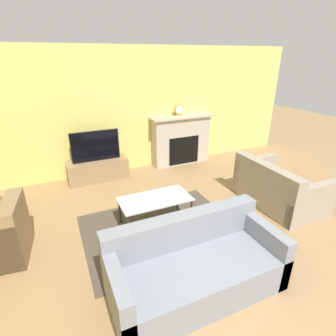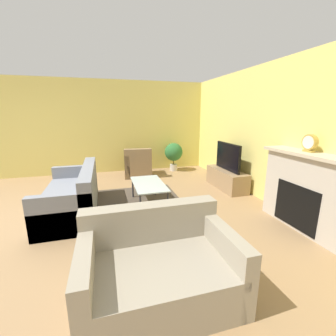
% 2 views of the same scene
% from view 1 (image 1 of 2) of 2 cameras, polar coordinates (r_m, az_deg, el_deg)
% --- Properties ---
extents(wall_back, '(8.93, 0.06, 2.70)m').
position_cam_1_polar(wall_back, '(5.93, -10.82, 11.83)').
color(wall_back, '#EADB72').
rests_on(wall_back, ground_plane).
extents(area_rug, '(2.31, 1.77, 0.00)m').
position_cam_1_polar(area_rug, '(4.19, -1.70, -13.12)').
color(area_rug, '#4C4238').
rests_on(area_rug, ground_plane).
extents(fireplace, '(1.53, 0.39, 1.19)m').
position_cam_1_polar(fireplace, '(6.41, 2.86, 6.38)').
color(fireplace, '#BCB2A3').
rests_on(fireplace, ground_plane).
extents(tv_stand, '(1.25, 0.46, 0.45)m').
position_cam_1_polar(tv_stand, '(5.83, -14.96, -0.41)').
color(tv_stand, '#997A56').
rests_on(tv_stand, ground_plane).
extents(tv, '(0.98, 0.06, 0.64)m').
position_cam_1_polar(tv, '(5.64, -15.52, 4.62)').
color(tv, black).
rests_on(tv, tv_stand).
extents(couch_sectional, '(1.94, 0.87, 0.82)m').
position_cam_1_polar(couch_sectional, '(3.18, 5.79, -20.65)').
color(couch_sectional, gray).
rests_on(couch_sectional, ground_plane).
extents(couch_loveseat, '(0.97, 1.45, 0.82)m').
position_cam_1_polar(couch_loveseat, '(5.10, 22.78, -4.26)').
color(couch_loveseat, '#9E937F').
rests_on(couch_loveseat, ground_plane).
extents(coffee_table, '(1.11, 0.57, 0.45)m').
position_cam_1_polar(coffee_table, '(4.12, -2.82, -7.17)').
color(coffee_table, '#333338').
rests_on(coffee_table, ground_plane).
extents(mantel_clock, '(0.23, 0.07, 0.26)m').
position_cam_1_polar(mantel_clock, '(6.22, 2.40, 12.55)').
color(mantel_clock, '#B79338').
rests_on(mantel_clock, fireplace).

